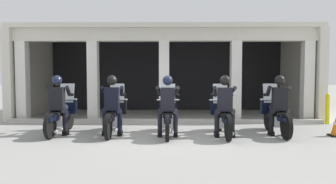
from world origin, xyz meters
TOP-DOWN VIEW (x-y plane):
  - ground_plane at (0.00, 3.00)m, footprint 80.00×80.00m
  - station_building at (-0.16, 4.47)m, footprint 11.01×4.02m
  - kerb_strip at (-0.16, 1.95)m, footprint 10.51×0.24m
  - motorcycle_far_left at (-2.92, 0.12)m, footprint 0.62×2.04m
  - police_officer_far_left at (-2.92, -0.16)m, footprint 0.63×0.61m
  - motorcycle_left at (-1.46, 0.07)m, footprint 0.62×2.04m
  - police_officer_left at (-1.46, -0.22)m, footprint 0.63×0.61m
  - motorcycle_center at (0.00, -0.08)m, footprint 0.62×2.04m
  - police_officer_center at (0.00, -0.36)m, footprint 0.63×0.61m
  - motorcycle_right at (1.46, -0.08)m, footprint 0.62×2.04m
  - police_officer_right at (1.46, -0.37)m, footprint 0.63×0.61m
  - motorcycle_far_right at (2.92, 0.11)m, footprint 0.62×2.04m
  - police_officer_far_right at (2.92, -0.17)m, footprint 0.63×0.61m
  - bollard_kerbside at (5.18, 1.78)m, footprint 0.14×0.14m

SIDE VIEW (x-z plane):
  - ground_plane at x=0.00m, z-range 0.00..0.00m
  - kerb_strip at x=-0.16m, z-range 0.00..0.12m
  - bollard_kerbside at x=5.18m, z-range 0.00..1.00m
  - motorcycle_far_left at x=-2.92m, z-range -0.17..1.17m
  - motorcycle_left at x=-1.46m, z-range -0.17..1.17m
  - motorcycle_center at x=0.00m, z-range -0.17..1.17m
  - motorcycle_right at x=1.46m, z-range -0.17..1.17m
  - motorcycle_far_right at x=2.92m, z-range -0.17..1.17m
  - police_officer_right at x=1.46m, z-range 0.15..1.73m
  - police_officer_far_left at x=-2.92m, z-range 0.15..1.73m
  - police_officer_left at x=-1.46m, z-range 0.15..1.73m
  - police_officer_center at x=0.00m, z-range 0.15..1.73m
  - police_officer_far_right at x=2.92m, z-range 0.15..1.73m
  - station_building at x=-0.16m, z-range 0.44..3.80m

